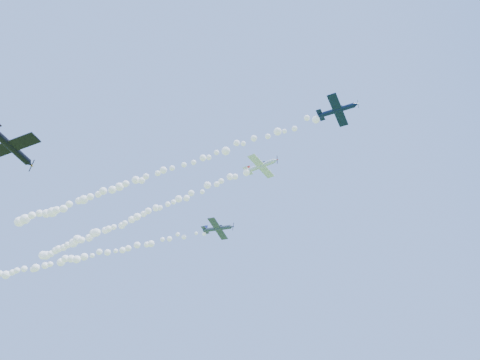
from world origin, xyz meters
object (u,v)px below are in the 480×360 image
at_px(plane_navy, 338,110).
at_px(plane_grey, 218,228).
at_px(plane_white, 261,166).
at_px(plane_black, 10,146).

bearing_deg(plane_navy, plane_grey, 152.03).
height_order(plane_white, plane_black, plane_white).
xyz_separation_m(plane_navy, plane_grey, (-30.89, 17.51, -4.73)).
height_order(plane_white, plane_navy, plane_white).
relative_size(plane_white, plane_navy, 1.17).
relative_size(plane_navy, plane_black, 0.87).
relative_size(plane_grey, plane_black, 0.93).
height_order(plane_white, plane_grey, plane_white).
bearing_deg(plane_black, plane_grey, -11.69).
relative_size(plane_white, plane_grey, 1.09).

